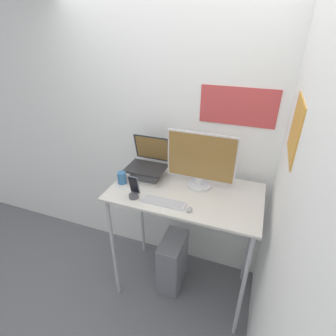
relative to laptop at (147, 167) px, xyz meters
The scene contains 11 objects.
ground_plane 1.35m from the laptop, 49.62° to the right, with size 12.00×12.00×0.00m, color slate.
wall_back 0.50m from the laptop, 38.60° to the left, with size 6.00×0.06×2.60m.
wall_side_right 1.15m from the laptop, 22.82° to the right, with size 0.06×6.00×2.60m.
desk 0.45m from the laptop, 16.70° to the right, with size 1.19×0.67×1.13m.
laptop is the anchor object (origin of this frame).
monitor 0.48m from the laptop, ahead, with size 0.54×0.19×0.46m.
keyboard 0.43m from the laptop, 49.71° to the right, with size 0.33×0.10×0.02m.
mouse 0.59m from the laptop, 35.91° to the right, with size 0.04×0.06×0.03m.
cell_phone 0.33m from the laptop, 83.87° to the right, with size 0.08×0.07×0.19m.
computer_tower 0.98m from the laptop, 20.69° to the right, with size 0.20×0.38×0.55m.
mug 0.24m from the laptop, 129.66° to the right, with size 0.07×0.07×0.10m.
Camera 1 is at (0.47, -1.34, 2.29)m, focal length 28.00 mm.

